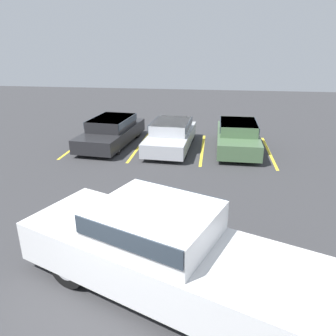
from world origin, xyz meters
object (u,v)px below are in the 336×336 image
Objects in this scene: parked_sedan_a at (112,130)px; parked_sedan_c at (238,135)px; pickup_truck at (170,253)px; parked_sedan_b at (171,134)px.

parked_sedan_c is at bearing 94.43° from parked_sedan_a.
parked_sedan_b is at bearing 119.18° from pickup_truck.
parked_sedan_c reaches higher than parked_sedan_b.
pickup_truck is at bearing -10.29° from parked_sedan_c.
parked_sedan_a is at bearing 135.08° from pickup_truck.
parked_sedan_a is 2.91m from parked_sedan_b.
parked_sedan_b is (2.90, -0.20, -0.01)m from parked_sedan_a.
pickup_truck is 9.67m from parked_sedan_c.
parked_sedan_c is at bearing 101.01° from pickup_truck.
parked_sedan_c is (5.93, -0.08, 0.00)m from parked_sedan_a.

